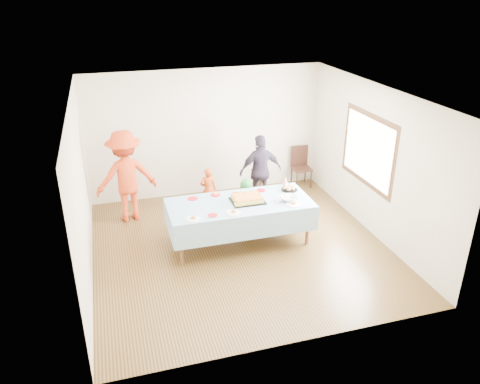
# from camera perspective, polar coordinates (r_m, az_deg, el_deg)

# --- Properties ---
(ground) EXTENTS (5.00, 5.00, 0.00)m
(ground) POSITION_cam_1_polar(r_m,az_deg,el_deg) (8.31, -0.03, -6.70)
(ground) COLOR #402A12
(ground) RESTS_ON ground
(room_walls) EXTENTS (5.04, 5.04, 2.72)m
(room_walls) POSITION_cam_1_polar(r_m,az_deg,el_deg) (7.57, 0.35, 4.95)
(room_walls) COLOR beige
(room_walls) RESTS_ON ground
(party_table) EXTENTS (2.50, 1.10, 0.78)m
(party_table) POSITION_cam_1_polar(r_m,az_deg,el_deg) (8.13, -0.04, -1.62)
(party_table) COLOR #57341E
(party_table) RESTS_ON ground
(birthday_cake) EXTENTS (0.58, 0.44, 0.10)m
(birthday_cake) POSITION_cam_1_polar(r_m,az_deg,el_deg) (8.12, 0.91, -0.84)
(birthday_cake) COLOR black
(birthday_cake) RESTS_ON party_table
(rolls_tray) EXTENTS (0.30, 0.30, 0.09)m
(rolls_tray) POSITION_cam_1_polar(r_m,az_deg,el_deg) (8.61, 6.03, 0.47)
(rolls_tray) COLOR black
(rolls_tray) RESTS_ON party_table
(punch_bowl) EXTENTS (0.29, 0.29, 0.07)m
(punch_bowl) POSITION_cam_1_polar(r_m,az_deg,el_deg) (8.22, 6.00, -0.77)
(punch_bowl) COLOR silver
(punch_bowl) RESTS_ON party_table
(party_hat) EXTENTS (0.11, 0.11, 0.19)m
(party_hat) POSITION_cam_1_polar(r_m,az_deg,el_deg) (8.77, 5.55, 1.33)
(party_hat) COLOR white
(party_hat) RESTS_ON party_table
(fork_pile) EXTENTS (0.24, 0.18, 0.07)m
(fork_pile) POSITION_cam_1_polar(r_m,az_deg,el_deg) (8.13, 4.72, -1.01)
(fork_pile) COLOR white
(fork_pile) RESTS_ON party_table
(plate_red_far_a) EXTENTS (0.18, 0.18, 0.01)m
(plate_red_far_a) POSITION_cam_1_polar(r_m,az_deg,el_deg) (8.27, -5.79, -0.81)
(plate_red_far_a) COLOR red
(plate_red_far_a) RESTS_ON party_table
(plate_red_far_b) EXTENTS (0.18, 0.18, 0.01)m
(plate_red_far_b) POSITION_cam_1_polar(r_m,az_deg,el_deg) (8.38, -3.01, -0.36)
(plate_red_far_b) COLOR red
(plate_red_far_b) RESTS_ON party_table
(plate_red_far_c) EXTENTS (0.19, 0.19, 0.01)m
(plate_red_far_c) POSITION_cam_1_polar(r_m,az_deg,el_deg) (8.42, -0.27, -0.20)
(plate_red_far_c) COLOR red
(plate_red_far_c) RESTS_ON party_table
(plate_red_far_d) EXTENTS (0.17, 0.17, 0.01)m
(plate_red_far_d) POSITION_cam_1_polar(r_m,az_deg,el_deg) (8.56, 2.57, 0.20)
(plate_red_far_d) COLOR red
(plate_red_far_d) RESTS_ON party_table
(plate_red_near) EXTENTS (0.16, 0.16, 0.01)m
(plate_red_near) POSITION_cam_1_polar(r_m,az_deg,el_deg) (7.67, -3.35, -2.84)
(plate_red_near) COLOR red
(plate_red_near) RESTS_ON party_table
(plate_white_left) EXTENTS (0.24, 0.24, 0.01)m
(plate_white_left) POSITION_cam_1_polar(r_m,az_deg,el_deg) (7.57, -5.73, -3.30)
(plate_white_left) COLOR white
(plate_white_left) RESTS_ON party_table
(plate_white_mid) EXTENTS (0.24, 0.24, 0.01)m
(plate_white_mid) POSITION_cam_1_polar(r_m,az_deg,el_deg) (7.73, -0.80, -2.56)
(plate_white_mid) COLOR white
(plate_white_mid) RESTS_ON party_table
(plate_white_right) EXTENTS (0.24, 0.24, 0.01)m
(plate_white_right) POSITION_cam_1_polar(r_m,az_deg,el_deg) (8.07, 6.52, -1.51)
(plate_white_right) COLOR white
(plate_white_right) RESTS_ON party_table
(dining_chair) EXTENTS (0.40, 0.40, 0.91)m
(dining_chair) POSITION_cam_1_polar(r_m,az_deg,el_deg) (10.68, 7.39, 3.42)
(dining_chair) COLOR black
(dining_chair) RESTS_ON ground
(toddler_left) EXTENTS (0.35, 0.24, 0.92)m
(toddler_left) POSITION_cam_1_polar(r_m,az_deg,el_deg) (9.41, -3.88, 0.31)
(toddler_left) COLOR #C34418
(toddler_left) RESTS_ON ground
(toddler_mid) EXTENTS (0.50, 0.40, 0.88)m
(toddler_mid) POSITION_cam_1_polar(r_m,az_deg,el_deg) (8.96, 0.77, -1.07)
(toddler_mid) COLOR #256F2B
(toddler_mid) RESTS_ON ground
(toddler_right) EXTENTS (0.47, 0.41, 0.83)m
(toddler_right) POSITION_cam_1_polar(r_m,az_deg,el_deg) (9.73, 2.52, 0.87)
(toddler_right) COLOR tan
(toddler_right) RESTS_ON ground
(adult_left) EXTENTS (1.25, 0.85, 1.80)m
(adult_left) POSITION_cam_1_polar(r_m,az_deg,el_deg) (9.14, -13.71, 1.86)
(adult_left) COLOR red
(adult_left) RESTS_ON ground
(adult_right) EXTENTS (0.90, 0.39, 1.52)m
(adult_right) POSITION_cam_1_polar(r_m,az_deg,el_deg) (9.52, 2.53, 2.57)
(adult_right) COLOR #302736
(adult_right) RESTS_ON ground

